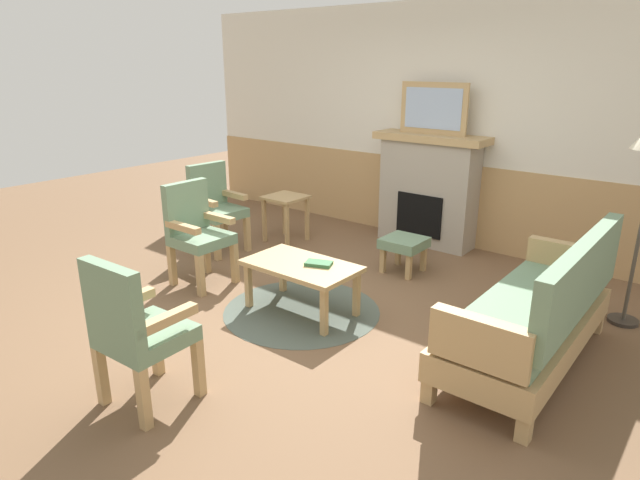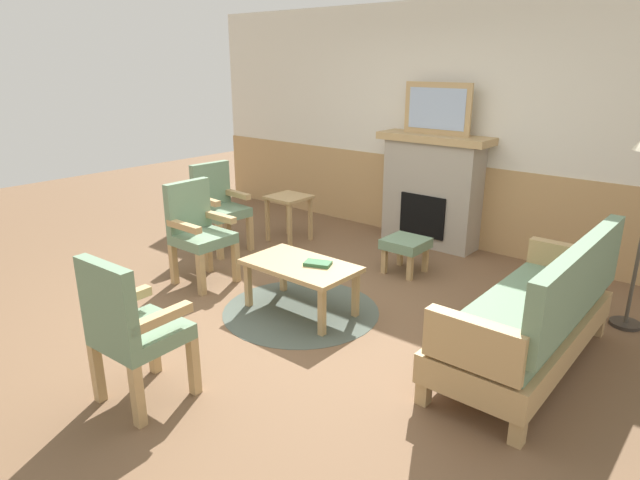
% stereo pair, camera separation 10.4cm
% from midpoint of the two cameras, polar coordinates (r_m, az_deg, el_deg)
% --- Properties ---
extents(ground_plane, '(14.00, 14.00, 0.00)m').
position_cam_midpoint_polar(ground_plane, '(4.77, -3.29, -7.33)').
color(ground_plane, brown).
extents(wall_back, '(7.20, 0.14, 2.70)m').
position_cam_midpoint_polar(wall_back, '(6.50, 12.25, 11.30)').
color(wall_back, silver).
rests_on(wall_back, ground_plane).
extents(fireplace, '(1.30, 0.44, 1.28)m').
position_cam_midpoint_polar(fireplace, '(6.39, 10.84, 5.28)').
color(fireplace, '#A39989').
rests_on(fireplace, ground_plane).
extents(framed_picture, '(0.80, 0.04, 0.56)m').
position_cam_midpoint_polar(framed_picture, '(6.26, 11.34, 13.40)').
color(framed_picture, tan).
rests_on(framed_picture, fireplace).
extents(couch, '(0.70, 1.80, 0.98)m').
position_cam_midpoint_polar(couch, '(4.04, 21.00, -7.31)').
color(couch, tan).
rests_on(couch, ground_plane).
extents(coffee_table, '(0.96, 0.56, 0.44)m').
position_cam_midpoint_polar(coffee_table, '(4.59, -2.63, -3.11)').
color(coffee_table, tan).
rests_on(coffee_table, ground_plane).
extents(round_rug, '(1.35, 1.35, 0.01)m').
position_cam_midpoint_polar(round_rug, '(4.74, -2.56, -7.41)').
color(round_rug, '#4C564C').
rests_on(round_rug, ground_plane).
extents(book_on_table, '(0.25, 0.20, 0.03)m').
position_cam_midpoint_polar(book_on_table, '(4.52, -0.80, -2.49)').
color(book_on_table, '#33663D').
rests_on(book_on_table, coffee_table).
extents(footstool, '(0.40, 0.40, 0.36)m').
position_cam_midpoint_polar(footstool, '(5.55, 8.28, -0.55)').
color(footstool, tan).
rests_on(footstool, ground_plane).
extents(armchair_near_fireplace, '(0.51, 0.51, 0.98)m').
position_cam_midpoint_polar(armchair_near_fireplace, '(6.19, -11.43, 3.74)').
color(armchair_near_fireplace, tan).
rests_on(armchair_near_fireplace, ground_plane).
extents(armchair_by_window_left, '(0.48, 0.48, 0.98)m').
position_cam_midpoint_polar(armchair_by_window_left, '(5.30, -13.42, 1.12)').
color(armchair_by_window_left, tan).
rests_on(armchair_by_window_left, ground_plane).
extents(armchair_front_left, '(0.50, 0.50, 0.98)m').
position_cam_midpoint_polar(armchair_front_left, '(3.50, -19.67, -8.64)').
color(armchair_front_left, tan).
rests_on(armchair_front_left, ground_plane).
extents(side_table, '(0.44, 0.44, 0.55)m').
position_cam_midpoint_polar(side_table, '(6.43, -4.11, 3.63)').
color(side_table, tan).
rests_on(side_table, ground_plane).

